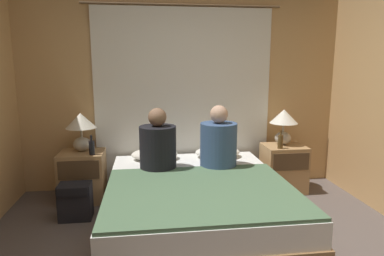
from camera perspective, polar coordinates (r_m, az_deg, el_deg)
The scene contains 15 objects.
wall_back at distance 4.20m, azimuth -1.48°, elevation 6.99°, with size 3.96×0.06×2.50m.
curtain_panel at distance 4.15m, azimuth -1.38°, elevation 4.80°, with size 2.32×0.03×2.20m.
bed at distance 3.34m, azimuth 0.70°, elevation -12.32°, with size 1.68×2.01×0.43m.
nightstand_left at distance 4.05m, azimuth -17.73°, elevation -7.66°, with size 0.48×0.42×0.56m.
nightstand_right at distance 4.30m, azimuth 15.01°, elevation -6.44°, with size 0.48×0.42×0.56m.
lamp_left at distance 3.98m, azimuth -18.02°, elevation 0.28°, with size 0.33×0.33×0.43m.
lamp_right at distance 4.24m, azimuth 15.03°, elevation 1.04°, with size 0.33×0.33×0.43m.
pillow_left at distance 3.97m, azimuth -6.25°, elevation -4.37°, with size 0.53×0.35×0.12m.
pillow_right at distance 4.05m, azimuth 4.30°, elevation -4.03°, with size 0.53×0.35×0.12m.
blanket_on_bed at distance 2.97m, azimuth 1.58°, elevation -10.47°, with size 1.62×1.33×0.03m.
person_left_in_bed at distance 3.54m, azimuth -5.71°, elevation -2.89°, with size 0.38×0.38×0.65m.
person_right_in_bed at distance 3.61m, azimuth 4.44°, elevation -2.48°, with size 0.39×0.39×0.66m.
beer_bottle_on_left_stand at distance 3.82m, azimuth -16.36°, elevation -3.09°, with size 0.06×0.06×0.22m.
beer_bottle_on_right_stand at distance 4.06m, azimuth 14.52°, elevation -2.16°, with size 0.06×0.06×0.22m.
backpack_on_floor at distance 3.63m, azimuth -18.88°, elevation -11.16°, with size 0.31×0.24×0.36m.
Camera 1 is at (-0.44, -2.05, 1.52)m, focal length 32.00 mm.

